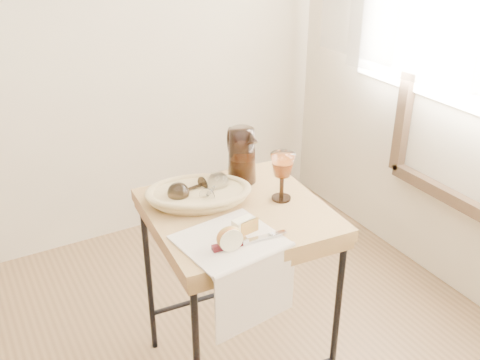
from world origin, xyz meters
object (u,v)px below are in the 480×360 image
bread_basket (199,195)px  apple_half (229,237)px  tea_towel (230,240)px  side_table (237,295)px  goblet_lying_b (213,188)px  pitcher (242,155)px  goblet_lying_a (189,189)px  table_knife (247,240)px  wine_goblet (282,177)px

bread_basket → apple_half: size_ratio=4.12×
tea_towel → bread_basket: size_ratio=0.91×
side_table → goblet_lying_b: size_ratio=5.89×
pitcher → bread_basket: bearing=-149.7°
goblet_lying_a → pitcher: 0.26m
pitcher → table_knife: 0.45m
apple_half → wine_goblet: bearing=36.4°
tea_towel → table_knife: (0.04, -0.04, 0.01)m
wine_goblet → table_knife: (-0.25, -0.19, -0.07)m
tea_towel → apple_half: bearing=-128.1°
apple_half → side_table: bearing=60.7°
side_table → goblet_lying_b: bearing=117.6°
goblet_lying_a → wine_goblet: (0.30, -0.14, 0.04)m
side_table → pitcher: pitcher is taller
side_table → table_knife: bearing=-111.4°
goblet_lying_a → wine_goblet: 0.33m
goblet_lying_a → pitcher: pitcher is taller
tea_towel → goblet_lying_b: size_ratio=2.34×
goblet_lying_b → table_knife: 0.31m
pitcher → apple_half: size_ratio=3.10×
tea_towel → table_knife: bearing=-53.6°
tea_towel → bread_basket: 0.28m
wine_goblet → pitcher: bearing=104.4°
pitcher → apple_half: (-0.27, -0.39, -0.06)m
tea_towel → wine_goblet: 0.34m
table_knife → side_table: bearing=73.5°
tea_towel → goblet_lying_a: bearing=83.7°
tea_towel → wine_goblet: size_ratio=1.68×
bread_basket → goblet_lying_b: size_ratio=2.58×
tea_towel → bread_basket: (0.03, 0.28, 0.02)m
tea_towel → goblet_lying_b: goblet_lying_b is taller
side_table → tea_towel: 0.44m
goblet_lying_a → apple_half: 0.33m
goblet_lying_b → pitcher: size_ratio=0.51×
goblet_lying_b → tea_towel: bearing=-147.9°
goblet_lying_b → pitcher: bearing=-13.5°
side_table → goblet_lying_a: goblet_lying_a is taller
pitcher → table_knife: size_ratio=1.02×
side_table → goblet_lying_a: bearing=135.4°
pitcher → apple_half: 0.47m
apple_half → goblet_lying_a: bearing=92.2°
pitcher → wine_goblet: 0.21m
pitcher → tea_towel: bearing=-112.2°
bread_basket → pitcher: 0.24m
side_table → bread_basket: bearing=131.3°
goblet_lying_b → pitcher: pitcher is taller
tea_towel → goblet_lying_a: 0.30m
goblet_lying_b → apple_half: 0.31m
tea_towel → pitcher: bearing=48.4°
bread_basket → goblet_lying_a: bearing=172.6°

